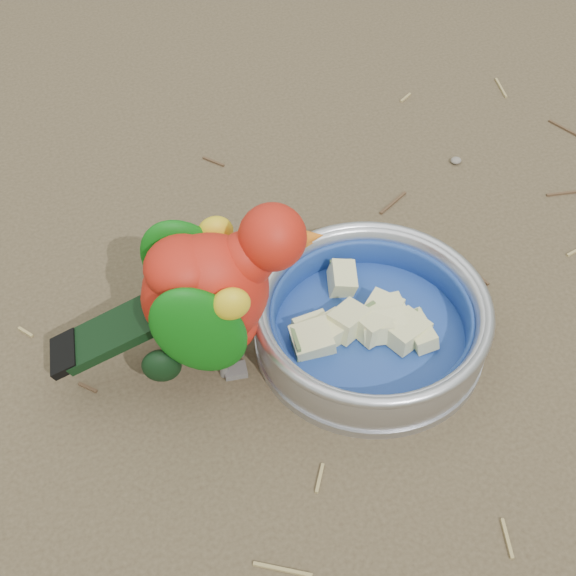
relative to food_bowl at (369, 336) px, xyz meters
name	(u,v)px	position (x,y,z in m)	size (l,w,h in m)	color
ground	(378,378)	(-0.01, -0.05, -0.01)	(60.00, 60.00, 0.00)	#4A3E2B
food_bowl	(369,336)	(0.00, 0.00, 0.00)	(0.24, 0.24, 0.02)	#B2B2BA
bowl_wall	(371,318)	(0.00, 0.00, 0.03)	(0.24, 0.24, 0.04)	#B2B2BA
fruit_wedges	(371,322)	(0.00, 0.00, 0.02)	(0.14, 0.14, 0.03)	beige
lory_parrot	(212,303)	(-0.16, 0.02, 0.09)	(0.11, 0.24, 0.19)	#AE1B0F
ground_debris	(392,343)	(0.02, -0.01, -0.01)	(0.90, 0.80, 0.01)	#97834E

